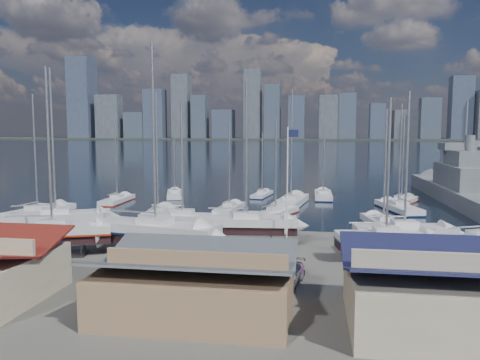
% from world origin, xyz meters
% --- Properties ---
extents(ground, '(1400.00, 1400.00, 0.00)m').
position_xyz_m(ground, '(0.00, -10.00, 0.00)').
color(ground, '#605E59').
rests_on(ground, ground).
extents(water, '(1400.00, 600.00, 0.40)m').
position_xyz_m(water, '(0.00, 300.00, -0.15)').
color(water, '#172435').
rests_on(water, ground).
extents(far_shore, '(1400.00, 80.00, 2.20)m').
position_xyz_m(far_shore, '(0.00, 560.00, 1.10)').
color(far_shore, '#2D332D').
rests_on(far_shore, ground).
extents(skyline, '(639.14, 43.80, 107.69)m').
position_xyz_m(skyline, '(-7.83, 553.76, 39.09)').
color(skyline, '#475166').
rests_on(skyline, far_shore).
extents(shed_grey, '(12.60, 8.40, 4.17)m').
position_xyz_m(shed_grey, '(0.00, -26.00, 2.15)').
color(shed_grey, '#8C6B4C').
rests_on(shed_grey, ground).
extents(shed_blue, '(13.65, 9.45, 4.71)m').
position_xyz_m(shed_blue, '(16.00, -26.00, 2.42)').
color(shed_blue, '#BFB293').
rests_on(shed_blue, ground).
extents(sailboat_cradle_0, '(11.60, 7.66, 18.13)m').
position_xyz_m(sailboat_cradle_0, '(-19.77, -8.70, 2.18)').
color(sailboat_cradle_0, '#2D2D33').
rests_on(sailboat_cradle_0, ground).
extents(sailboat_cradle_1, '(11.27, 6.45, 17.46)m').
position_xyz_m(sailboat_cradle_1, '(-16.72, -14.50, 2.15)').
color(sailboat_cradle_1, '#2D2D33').
rests_on(sailboat_cradle_1, ground).
extents(sailboat_cradle_2, '(9.29, 2.78, 15.15)m').
position_xyz_m(sailboat_cradle_2, '(-6.66, -5.68, 2.03)').
color(sailboat_cradle_2, '#2D2D33').
rests_on(sailboat_cradle_2, ground).
extents(sailboat_cradle_3, '(12.73, 5.85, 19.57)m').
position_xyz_m(sailboat_cradle_3, '(-7.19, -13.01, 2.26)').
color(sailboat_cradle_3, '#2D2D33').
rests_on(sailboat_cradle_3, ground).
extents(sailboat_cradle_4, '(10.55, 3.83, 16.80)m').
position_xyz_m(sailboat_cradle_4, '(0.56, -7.31, 2.12)').
color(sailboat_cradle_4, '#2D2D33').
rests_on(sailboat_cradle_4, ground).
extents(sailboat_cradle_5, '(9.23, 4.08, 14.55)m').
position_xyz_m(sailboat_cradle_5, '(13.83, -11.51, 2.00)').
color(sailboat_cradle_5, '#2D2D33').
rests_on(sailboat_cradle_5, ground).
extents(sailboat_cradle_6, '(9.74, 4.02, 15.33)m').
position_xyz_m(sailboat_cradle_6, '(15.93, -8.58, 2.04)').
color(sailboat_cradle_6, '#2D2D33').
rests_on(sailboat_cradle_6, ground).
extents(sailboat_moored_0, '(5.86, 12.06, 17.38)m').
position_xyz_m(sailboat_moored_0, '(-30.09, 4.18, 0.31)').
color(sailboat_moored_0, black).
rests_on(sailboat_moored_0, water).
extents(sailboat_moored_1, '(2.73, 9.42, 14.04)m').
position_xyz_m(sailboat_moored_1, '(-24.23, 17.18, 0.31)').
color(sailboat_moored_1, black).
rests_on(sailboat_moored_1, water).
extents(sailboat_moored_2, '(5.08, 9.57, 13.92)m').
position_xyz_m(sailboat_moored_2, '(-16.92, 25.09, 0.32)').
color(sailboat_moored_2, black).
rests_on(sailboat_moored_2, water).
extents(sailboat_moored_3, '(4.30, 11.83, 17.31)m').
position_xyz_m(sailboat_moored_3, '(-12.82, 4.15, 0.31)').
color(sailboat_moored_3, black).
rests_on(sailboat_moored_3, water).
extents(sailboat_moored_4, '(3.42, 9.10, 13.41)m').
position_xyz_m(sailboat_moored_4, '(-4.69, 11.90, 0.32)').
color(sailboat_moored_4, black).
rests_on(sailboat_moored_4, water).
extents(sailboat_moored_5, '(3.43, 8.19, 11.87)m').
position_xyz_m(sailboat_moored_5, '(-1.65, 27.73, 0.31)').
color(sailboat_moored_5, black).
rests_on(sailboat_moored_5, water).
extents(sailboat_moored_6, '(6.31, 9.62, 14.02)m').
position_xyz_m(sailboat_moored_6, '(2.25, 9.03, 0.31)').
color(sailboat_moored_6, black).
rests_on(sailboat_moored_6, water).
extents(sailboat_moored_7, '(5.37, 12.86, 18.82)m').
position_xyz_m(sailboat_moored_7, '(3.91, 18.61, 0.33)').
color(sailboat_moored_7, black).
rests_on(sailboat_moored_7, water).
extents(sailboat_moored_8, '(2.93, 10.28, 15.34)m').
position_xyz_m(sailboat_moored_8, '(9.06, 27.58, 0.31)').
color(sailboat_moored_8, black).
rests_on(sailboat_moored_8, water).
extents(sailboat_moored_9, '(4.75, 10.23, 14.91)m').
position_xyz_m(sailboat_moored_9, '(15.80, 3.75, 0.32)').
color(sailboat_moored_9, black).
rests_on(sailboat_moored_9, water).
extents(sailboat_moored_10, '(5.63, 11.27, 16.23)m').
position_xyz_m(sailboat_moored_10, '(19.64, 16.02, 0.31)').
color(sailboat_moored_10, black).
rests_on(sailboat_moored_10, water).
extents(sailboat_moored_11, '(6.98, 9.82, 14.49)m').
position_xyz_m(sailboat_moored_11, '(21.27, 22.76, 0.31)').
color(sailboat_moored_11, black).
rests_on(sailboat_moored_11, water).
extents(naval_ship_east, '(7.34, 45.20, 18.07)m').
position_xyz_m(naval_ship_east, '(31.62, 26.71, 1.66)').
color(naval_ship_east, slate).
rests_on(naval_ship_east, water).
extents(car_a, '(3.43, 5.00, 1.58)m').
position_xyz_m(car_a, '(-15.41, -19.90, 0.79)').
color(car_a, gray).
rests_on(car_a, ground).
extents(car_b, '(5.20, 2.75, 1.63)m').
position_xyz_m(car_b, '(-3.05, -18.89, 0.81)').
color(car_b, gray).
rests_on(car_b, ground).
extents(car_c, '(2.57, 5.29, 1.45)m').
position_xyz_m(car_c, '(-3.73, -18.41, 0.72)').
color(car_c, gray).
rests_on(car_c, ground).
extents(car_d, '(3.15, 5.62, 1.54)m').
position_xyz_m(car_d, '(5.36, -19.52, 0.77)').
color(car_d, gray).
rests_on(car_d, ground).
extents(flagpole, '(1.06, 0.12, 12.02)m').
position_xyz_m(flagpole, '(4.92, -9.42, 6.92)').
color(flagpole, white).
rests_on(flagpole, ground).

